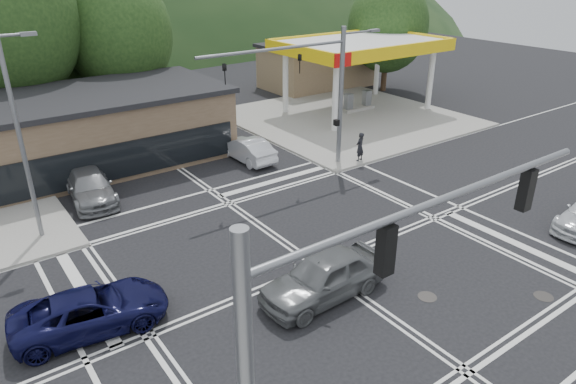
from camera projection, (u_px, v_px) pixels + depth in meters
ground at (317, 266)px, 20.79m from camera, size 120.00×120.00×0.00m
sidewalk_ne at (347, 118)px, 39.80m from camera, size 16.00×16.00×0.15m
gas_station_canopy at (361, 48)px, 39.52m from camera, size 12.32×8.34×5.75m
convenience_store at (317, 66)px, 49.07m from camera, size 10.00×6.00×3.80m
commercial_row at (12, 145)px, 28.24m from camera, size 24.00×8.00×4.00m
tree_n_b at (5, 21)px, 32.06m from camera, size 9.00×9.00×12.98m
tree_n_c at (118, 34)px, 36.32m from camera, size 7.60×7.60×10.87m
tree_n_e at (58, 22)px, 37.41m from camera, size 8.40×8.40×11.98m
tree_ne at (388, 26)px, 45.87m from camera, size 7.20×7.20×9.99m
streetlight_nw at (20, 129)px, 20.84m from camera, size 2.50×0.25×9.00m
signal_mast_ne at (324, 83)px, 28.42m from camera, size 11.65×0.30×8.00m
signal_mast_sw at (332, 341)px, 9.22m from camera, size 9.14×0.28×8.00m
car_blue_west at (91, 310)px, 17.07m from camera, size 5.32×3.02×1.40m
car_grey_center at (324, 276)px, 18.60m from camera, size 5.09×2.15×1.72m
car_queue_a at (247, 149)px, 31.36m from camera, size 1.65×4.47×1.46m
car_queue_b at (195, 122)px, 35.97m from camera, size 2.82×5.29×1.71m
car_northbound at (90, 187)px, 26.20m from camera, size 2.61×5.28×1.48m
pedestrian at (360, 147)px, 30.84m from camera, size 0.73×0.58×1.76m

